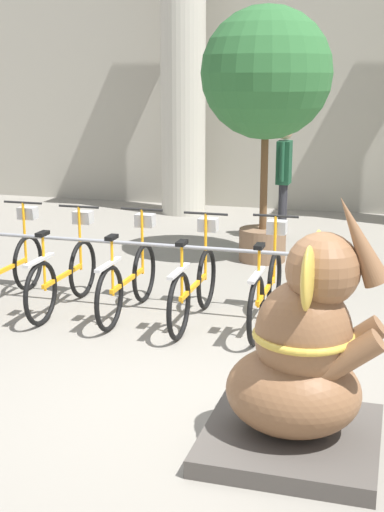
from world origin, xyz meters
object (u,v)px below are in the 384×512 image
(bicycle_0, at_px, (7,266))
(potted_tree, at_px, (266,79))
(bicycle_4, at_px, (267,287))
(elephant_statue, at_px, (301,366))
(bicycle_1, at_px, (64,273))
(bicycle_2, at_px, (129,277))
(person_pedestrian, at_px, (284,170))
(bicycle_3, at_px, (195,283))

(bicycle_0, bearing_deg, potted_tree, 47.72)
(bicycle_4, distance_m, elephant_statue, 2.49)
(bicycle_4, xyz_separation_m, potted_tree, (-0.54, 2.62, 2.03))
(bicycle_1, height_order, elephant_statue, elephant_statue)
(bicycle_2, bearing_deg, person_pedestrian, 76.63)
(bicycle_0, xyz_separation_m, potted_tree, (2.40, 2.63, 2.03))
(bicycle_0, xyz_separation_m, bicycle_4, (2.94, 0.01, 0.00))
(bicycle_2, xyz_separation_m, potted_tree, (0.93, 2.66, 2.03))
(elephant_statue, bearing_deg, bicycle_4, 105.74)
(bicycle_0, relative_size, potted_tree, 0.49)
(bicycle_1, xyz_separation_m, elephant_statue, (2.88, -2.31, 0.20))
(bicycle_2, bearing_deg, bicycle_0, 178.92)
(bicycle_2, height_order, bicycle_3, same)
(bicycle_0, height_order, bicycle_4, same)
(bicycle_4, bearing_deg, bicycle_0, -179.74)
(bicycle_4, bearing_deg, person_pedestrian, 97.13)
(bicycle_0, bearing_deg, person_pedestrian, 58.90)
(bicycle_3, height_order, person_pedestrian, person_pedestrian)
(bicycle_3, xyz_separation_m, person_pedestrian, (0.23, 4.10, 0.67))
(bicycle_0, xyz_separation_m, bicycle_3, (2.21, -0.06, 0.00))
(bicycle_0, xyz_separation_m, person_pedestrian, (2.44, 4.04, 0.67))
(elephant_statue, bearing_deg, person_pedestrian, 100.39)
(bicycle_0, height_order, bicycle_1, same)
(bicycle_1, relative_size, bicycle_2, 1.00)
(bicycle_3, bearing_deg, potted_tree, 85.97)
(bicycle_3, xyz_separation_m, bicycle_4, (0.74, 0.08, 0.00))
(bicycle_0, height_order, elephant_statue, elephant_statue)
(bicycle_2, bearing_deg, bicycle_4, 1.60)
(bicycle_0, distance_m, bicycle_4, 2.94)
(bicycle_1, bearing_deg, bicycle_0, 174.95)
(bicycle_3, bearing_deg, bicycle_0, 178.35)
(bicycle_2, distance_m, potted_tree, 3.47)
(elephant_statue, xyz_separation_m, person_pedestrian, (-1.18, 6.41, 0.47))
(elephant_statue, relative_size, potted_tree, 0.53)
(bicycle_2, xyz_separation_m, bicycle_3, (0.74, -0.04, 0.00))
(bicycle_3, relative_size, potted_tree, 0.49)
(bicycle_0, bearing_deg, bicycle_2, -1.08)
(bicycle_2, distance_m, elephant_statue, 3.18)
(person_pedestrian, bearing_deg, bicycle_3, -93.23)
(bicycle_2, height_order, potted_tree, potted_tree)
(elephant_statue, height_order, potted_tree, potted_tree)
(bicycle_1, relative_size, potted_tree, 0.49)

